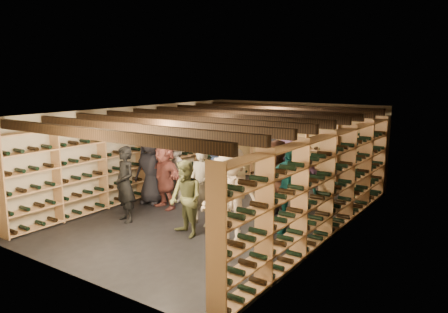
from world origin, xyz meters
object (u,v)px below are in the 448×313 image
Objects in this scene: crate_stack_left at (234,182)px; person_11 at (289,171)px; person_0 at (151,169)px; person_5 at (165,175)px; person_6 at (220,171)px; crate_loose at (308,204)px; person_7 at (201,186)px; person_12 at (269,175)px; person_8 at (277,184)px; crate_stack_right at (228,187)px; person_10 at (218,165)px; person_1 at (125,184)px; person_3 at (232,196)px; person_9 at (175,171)px; person_4 at (289,189)px; person_2 at (186,199)px.

crate_stack_left is 0.46× the size of person_11.
person_5 is at bearing -18.86° from person_0.
crate_stack_left is 0.84m from person_6.
person_7 is at bearing -119.02° from crate_loose.
crate_stack_left is at bearing -170.11° from crate_loose.
person_5 is at bearing -144.90° from crate_loose.
crate_loose is 4.01m from person_0.
crate_loose is 1.32m from person_12.
person_7 is 0.93× the size of person_8.
crate_stack_right is 0.97m from person_6.
crate_loose is at bearing 9.89° from crate_stack_left.
person_10 is at bearing -160.45° from crate_stack_right.
person_1 is 2.63m from person_3.
crate_stack_right reaches higher than crate_loose.
person_3 reaches higher than person_9.
person_1 is at bearing -165.41° from person_4.
person_3 is 1.01× the size of person_11.
crate_stack_left is 2.91m from person_4.
person_12 is (1.31, -0.48, 0.46)m from crate_stack_left.
person_10 is 0.95× the size of person_12.
crate_loose is 3.59m from person_5.
person_11 is at bearing 19.10° from person_0.
person_7 reaches higher than person_10.
person_12 is (1.76, -0.39, 0.04)m from person_10.
person_4 is 1.08× the size of person_7.
person_12 is at bearing 42.61° from person_5.
person_0 is at bearing -149.58° from person_11.
person_1 is 1.78m from person_9.
person_10 reaches higher than crate_stack_left.
person_3 and person_8 have the same top height.
crate_loose is at bearing 57.24° from person_7.
crate_loose is at bearing 43.96° from person_11.
person_8 is (1.87, -0.56, 0.07)m from person_6.
person_3 is 1.25m from person_4.
person_0 is at bearing 169.01° from person_2.
person_10 is (0.50, 2.83, 0.00)m from person_1.
person_6 is at bearing -43.96° from person_10.
person_5 is (-0.72, -1.68, 0.56)m from crate_stack_right.
person_10 is at bearing 157.25° from person_12.
person_1 is 3.86m from person_11.
person_1 reaches higher than person_9.
person_12 is at bearing 35.24° from person_9.
person_1 is 3.58m from person_4.
person_12 reaches higher than person_0.
person_9 is (-1.11, -0.43, -0.06)m from person_6.
crate_stack_left is 0.48× the size of person_12.
crate_stack_right is 2.57m from person_8.
person_4 is 2.48m from person_6.
crate_stack_left is 2.37m from person_8.
person_11 reaches higher than crate_loose.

